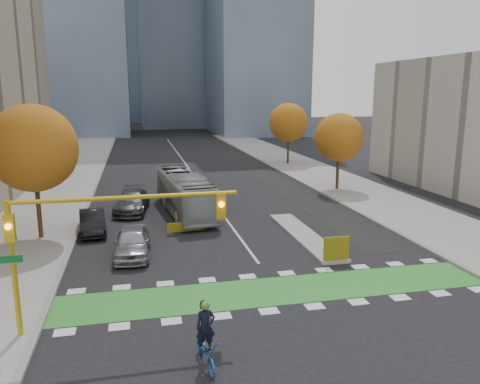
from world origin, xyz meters
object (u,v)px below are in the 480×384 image
cyclist (206,345)px  parked_car_a (132,242)px  tree_west (33,148)px  traffic_signal_west (87,228)px  parked_car_b (93,222)px  hazard_board (336,249)px  tree_east_far (289,123)px  parked_car_c (132,201)px  tree_east_near (339,138)px  bus (185,193)px

cyclist → parked_car_a: bearing=93.8°
tree_west → traffic_signal_west: bearing=-72.0°
cyclist → parked_car_b: cyclist is taller
hazard_board → tree_east_far: size_ratio=0.18×
hazard_board → tree_west: (-16.00, 7.80, 4.82)m
tree_west → tree_east_far: (24.50, 26.00, -0.38)m
parked_car_c → tree_east_near: bearing=20.5°
parked_car_b → parked_car_c: parked_car_c is taller
parked_car_b → parked_car_c: 5.57m
bus → parked_car_c: bus is taller
tree_east_far → parked_car_b: 33.49m
cyclist → parked_car_a: 11.74m
tree_east_near → parked_car_a: tree_east_near is taller
bus → parked_car_b: size_ratio=2.45×
cyclist → bus: bearing=77.9°
tree_east_near → parked_car_b: (-21.00, -9.28, -4.14)m
bus → hazard_board: bearing=-67.6°
bus → cyclist: bearing=-100.1°
hazard_board → parked_car_c: parked_car_c is taller
tree_west → bus: 11.15m
tree_west → parked_car_a: (5.50, -4.28, -4.81)m
hazard_board → tree_east_far: (8.50, 33.80, 4.44)m
cyclist → bus: size_ratio=0.21×
bus → traffic_signal_west: bearing=-113.2°
parked_car_b → tree_east_near: bearing=17.8°
parked_car_a → hazard_board: bearing=-15.6°
parked_car_c → parked_car_a: bearing=-82.3°
parked_car_a → parked_car_b: bearing=119.5°
traffic_signal_west → parked_car_b: bearing=94.6°
hazard_board → parked_car_b: 15.54m
traffic_signal_west → parked_car_b: size_ratio=1.93×
traffic_signal_west → cyclist: traffic_signal_west is taller
parked_car_b → parked_car_c: size_ratio=0.79×
cyclist → parked_car_b: size_ratio=0.52×
tree_east_far → bus: size_ratio=0.71×
cyclist → parked_car_b: bearing=98.6°
hazard_board → traffic_signal_west: (-11.93, -4.71, 3.23)m
cyclist → parked_car_c: size_ratio=0.41×
tree_west → parked_car_a: 8.47m
tree_west → parked_car_b: bearing=13.4°
hazard_board → bus: 13.99m
tree_east_near → parked_car_c: size_ratio=1.27×
tree_east_far → parked_car_a: bearing=-122.1°
tree_east_near → parked_car_b: bearing=-156.2°
hazard_board → bus: (-6.66, 12.29, 0.71)m
traffic_signal_west → parked_car_b: traffic_signal_west is taller
tree_east_far → parked_car_b: size_ratio=1.73×
hazard_board → traffic_signal_west: traffic_signal_west is taller
parked_car_a → traffic_signal_west: bearing=-96.9°
cyclist → parked_car_c: (-2.42, 21.49, 0.04)m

